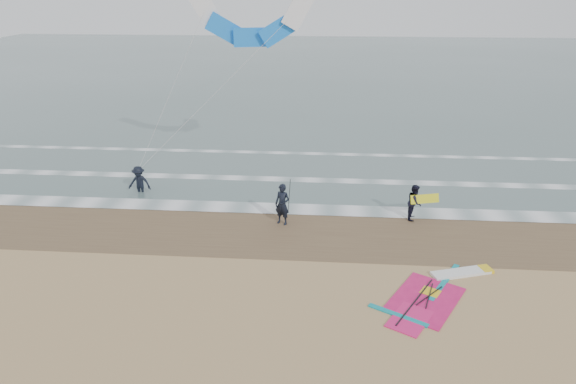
# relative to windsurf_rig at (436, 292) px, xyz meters

# --- Properties ---
(ground) EXTENTS (120.00, 120.00, 0.00)m
(ground) POSITION_rel_windsurf_rig_xyz_m (-4.67, -1.71, -0.03)
(ground) COLOR tan
(ground) RESTS_ON ground
(sea_water) EXTENTS (120.00, 80.00, 0.02)m
(sea_water) POSITION_rel_windsurf_rig_xyz_m (-4.67, 46.29, -0.02)
(sea_water) COLOR #47605E
(sea_water) RESTS_ON ground
(wet_sand_band) EXTENTS (120.00, 5.00, 0.01)m
(wet_sand_band) POSITION_rel_windsurf_rig_xyz_m (-4.67, 4.29, -0.03)
(wet_sand_band) COLOR brown
(wet_sand_band) RESTS_ON ground
(foam_waterline) EXTENTS (120.00, 9.15, 0.02)m
(foam_waterline) POSITION_rel_windsurf_rig_xyz_m (-4.67, 8.73, -0.00)
(foam_waterline) COLOR white
(foam_waterline) RESTS_ON ground
(windsurf_rig) EXTENTS (4.73, 4.47, 0.11)m
(windsurf_rig) POSITION_rel_windsurf_rig_xyz_m (0.00, 0.00, 0.00)
(windsurf_rig) COLOR white
(windsurf_rig) RESTS_ON ground
(person_standing) EXTENTS (0.79, 0.67, 1.84)m
(person_standing) POSITION_rel_windsurf_rig_xyz_m (-5.70, 4.96, 0.89)
(person_standing) COLOR black
(person_standing) RESTS_ON ground
(person_walking) EXTENTS (0.80, 0.92, 1.61)m
(person_walking) POSITION_rel_windsurf_rig_xyz_m (0.08, 5.92, 0.78)
(person_walking) COLOR black
(person_walking) RESTS_ON ground
(person_wading) EXTENTS (1.15, 0.70, 1.74)m
(person_wading) POSITION_rel_windsurf_rig_xyz_m (-13.11, 7.93, 0.84)
(person_wading) COLOR black
(person_wading) RESTS_ON ground
(held_pole) EXTENTS (0.17, 0.86, 1.82)m
(held_pole) POSITION_rel_windsurf_rig_xyz_m (-5.40, 4.96, 1.32)
(held_pole) COLOR black
(held_pole) RESTS_ON ground
(carried_kiteboard) EXTENTS (1.30, 0.51, 0.39)m
(carried_kiteboard) POSITION_rel_windsurf_rig_xyz_m (0.48, 5.82, 0.99)
(carried_kiteboard) COLOR yellow
(carried_kiteboard) RESTS_ON ground
(surf_kite) EXTENTS (8.57, 2.90, 8.44)m
(surf_kite) POSITION_rel_windsurf_rig_xyz_m (-7.64, 10.52, 7.90)
(surf_kite) COLOR white
(surf_kite) RESTS_ON ground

